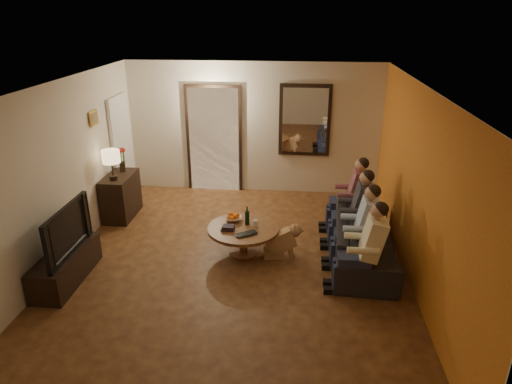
# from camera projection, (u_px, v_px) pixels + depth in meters

# --- Properties ---
(floor) EXTENTS (5.00, 6.00, 0.01)m
(floor) POSITION_uv_depth(u_px,v_px,m) (234.00, 264.00, 6.75)
(floor) COLOR #452212
(floor) RESTS_ON ground
(ceiling) EXTENTS (5.00, 6.00, 0.01)m
(ceiling) POSITION_uv_depth(u_px,v_px,m) (230.00, 87.00, 5.77)
(ceiling) COLOR white
(ceiling) RESTS_ON back_wall
(back_wall) EXTENTS (5.00, 0.02, 2.60)m
(back_wall) POSITION_uv_depth(u_px,v_px,m) (254.00, 129.00, 9.03)
(back_wall) COLOR beige
(back_wall) RESTS_ON floor
(front_wall) EXTENTS (5.00, 0.02, 2.60)m
(front_wall) POSITION_uv_depth(u_px,v_px,m) (177.00, 322.00, 3.49)
(front_wall) COLOR beige
(front_wall) RESTS_ON floor
(left_wall) EXTENTS (0.02, 6.00, 2.60)m
(left_wall) POSITION_uv_depth(u_px,v_px,m) (58.00, 177.00, 6.48)
(left_wall) COLOR beige
(left_wall) RESTS_ON floor
(right_wall) EXTENTS (0.02, 6.00, 2.60)m
(right_wall) POSITION_uv_depth(u_px,v_px,m) (419.00, 189.00, 6.04)
(right_wall) COLOR beige
(right_wall) RESTS_ON floor
(orange_accent) EXTENTS (0.01, 6.00, 2.60)m
(orange_accent) POSITION_uv_depth(u_px,v_px,m) (418.00, 189.00, 6.04)
(orange_accent) COLOR #D65E24
(orange_accent) RESTS_ON right_wall
(kitchen_doorway) EXTENTS (1.00, 0.06, 2.10)m
(kitchen_doorway) POSITION_uv_depth(u_px,v_px,m) (214.00, 140.00, 9.17)
(kitchen_doorway) COLOR #FFE0A5
(kitchen_doorway) RESTS_ON floor
(door_trim) EXTENTS (1.12, 0.04, 2.22)m
(door_trim) POSITION_uv_depth(u_px,v_px,m) (214.00, 140.00, 9.16)
(door_trim) COLOR black
(door_trim) RESTS_ON floor
(fridge_glimpse) EXTENTS (0.45, 0.03, 1.70)m
(fridge_glimpse) POSITION_uv_depth(u_px,v_px,m) (227.00, 148.00, 9.21)
(fridge_glimpse) COLOR silver
(fridge_glimpse) RESTS_ON floor
(mirror_frame) EXTENTS (1.00, 0.05, 1.40)m
(mirror_frame) POSITION_uv_depth(u_px,v_px,m) (305.00, 120.00, 8.83)
(mirror_frame) COLOR black
(mirror_frame) RESTS_ON back_wall
(mirror_glass) EXTENTS (0.86, 0.02, 1.26)m
(mirror_glass) POSITION_uv_depth(u_px,v_px,m) (305.00, 121.00, 8.80)
(mirror_glass) COLOR white
(mirror_glass) RESTS_ON back_wall
(white_door) EXTENTS (0.06, 0.85, 2.04)m
(white_door) POSITION_uv_depth(u_px,v_px,m) (122.00, 149.00, 8.70)
(white_door) COLOR white
(white_door) RESTS_ON floor
(framed_art) EXTENTS (0.03, 0.28, 0.24)m
(framed_art) POSITION_uv_depth(u_px,v_px,m) (94.00, 118.00, 7.47)
(framed_art) COLOR #B28C33
(framed_art) RESTS_ON left_wall
(art_canvas) EXTENTS (0.01, 0.22, 0.18)m
(art_canvas) POSITION_uv_depth(u_px,v_px,m) (95.00, 118.00, 7.47)
(art_canvas) COLOR brown
(art_canvas) RESTS_ON left_wall
(dresser) EXTENTS (0.45, 0.88, 0.78)m
(dresser) POSITION_uv_depth(u_px,v_px,m) (121.00, 196.00, 8.18)
(dresser) COLOR black
(dresser) RESTS_ON floor
(table_lamp) EXTENTS (0.30, 0.30, 0.54)m
(table_lamp) POSITION_uv_depth(u_px,v_px,m) (112.00, 165.00, 7.73)
(table_lamp) COLOR beige
(table_lamp) RESTS_ON dresser
(flower_vase) EXTENTS (0.14, 0.14, 0.44)m
(flower_vase) POSITION_uv_depth(u_px,v_px,m) (122.00, 160.00, 8.15)
(flower_vase) COLOR red
(flower_vase) RESTS_ON dresser
(tv_stand) EXTENTS (0.45, 1.29, 0.43)m
(tv_stand) POSITION_uv_depth(u_px,v_px,m) (66.00, 266.00, 6.29)
(tv_stand) COLOR black
(tv_stand) RESTS_ON floor
(tv) EXTENTS (1.18, 0.15, 0.68)m
(tv) POSITION_uv_depth(u_px,v_px,m) (60.00, 230.00, 6.09)
(tv) COLOR black
(tv) RESTS_ON tv_stand
(sofa) EXTENTS (2.23, 0.99, 0.64)m
(sofa) POSITION_uv_depth(u_px,v_px,m) (364.00, 239.00, 6.82)
(sofa) COLOR black
(sofa) RESTS_ON floor
(person_a) EXTENTS (0.60, 0.40, 1.20)m
(person_a) POSITION_uv_depth(u_px,v_px,m) (367.00, 252.00, 5.90)
(person_a) COLOR tan
(person_a) RESTS_ON sofa
(person_b) EXTENTS (0.60, 0.40, 1.20)m
(person_b) POSITION_uv_depth(u_px,v_px,m) (361.00, 231.00, 6.45)
(person_b) COLOR tan
(person_b) RESTS_ON sofa
(person_c) EXTENTS (0.60, 0.40, 1.20)m
(person_c) POSITION_uv_depth(u_px,v_px,m) (357.00, 213.00, 7.00)
(person_c) COLOR tan
(person_c) RESTS_ON sofa
(person_d) EXTENTS (0.60, 0.40, 1.20)m
(person_d) POSITION_uv_depth(u_px,v_px,m) (353.00, 198.00, 7.56)
(person_d) COLOR tan
(person_d) RESTS_ON sofa
(dog) EXTENTS (0.59, 0.33, 0.56)m
(dog) POSITION_uv_depth(u_px,v_px,m) (280.00, 240.00, 6.86)
(dog) COLOR #9F6A49
(dog) RESTS_ON floor
(coffee_table) EXTENTS (1.31, 1.31, 0.45)m
(coffee_table) POSITION_uv_depth(u_px,v_px,m) (243.00, 240.00, 6.97)
(coffee_table) COLOR brown
(coffee_table) RESTS_ON floor
(bowl) EXTENTS (0.26, 0.26, 0.06)m
(bowl) POSITION_uv_depth(u_px,v_px,m) (233.00, 219.00, 7.09)
(bowl) COLOR white
(bowl) RESTS_ON coffee_table
(oranges) EXTENTS (0.20, 0.20, 0.08)m
(oranges) POSITION_uv_depth(u_px,v_px,m) (233.00, 215.00, 7.07)
(oranges) COLOR orange
(oranges) RESTS_ON bowl
(wine_bottle) EXTENTS (0.07, 0.07, 0.31)m
(wine_bottle) POSITION_uv_depth(u_px,v_px,m) (247.00, 215.00, 6.92)
(wine_bottle) COLOR black
(wine_bottle) RESTS_ON coffee_table
(wine_glass) EXTENTS (0.06, 0.06, 0.10)m
(wine_glass) POSITION_uv_depth(u_px,v_px,m) (255.00, 223.00, 6.90)
(wine_glass) COLOR silver
(wine_glass) RESTS_ON coffee_table
(book_stack) EXTENTS (0.20, 0.15, 0.07)m
(book_stack) POSITION_uv_depth(u_px,v_px,m) (228.00, 228.00, 6.80)
(book_stack) COLOR black
(book_stack) RESTS_ON coffee_table
(laptop) EXTENTS (0.39, 0.36, 0.03)m
(laptop) POSITION_uv_depth(u_px,v_px,m) (248.00, 235.00, 6.61)
(laptop) COLOR black
(laptop) RESTS_ON coffee_table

